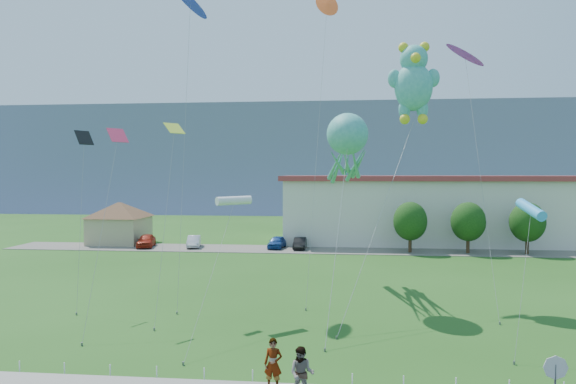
# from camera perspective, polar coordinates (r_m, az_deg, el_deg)

# --- Properties ---
(ground) EXTENTS (160.00, 160.00, 0.00)m
(ground) POSITION_cam_1_polar(r_m,az_deg,el_deg) (23.21, -0.80, -19.24)
(ground) COLOR #1F4D15
(ground) RESTS_ON ground
(parking_strip) EXTENTS (70.00, 6.00, 0.06)m
(parking_strip) POSITION_cam_1_polar(r_m,az_deg,el_deg) (57.16, 3.21, -6.43)
(parking_strip) COLOR #59544C
(parking_strip) RESTS_ON ground
(hill_ridge) EXTENTS (160.00, 50.00, 25.00)m
(hill_ridge) POSITION_cam_1_polar(r_m,az_deg,el_deg) (141.57, 4.73, 3.65)
(hill_ridge) COLOR slate
(hill_ridge) RESTS_ON ground
(pavilion) EXTENTS (9.20, 9.20, 5.00)m
(pavilion) POSITION_cam_1_polar(r_m,az_deg,el_deg) (65.33, -18.22, -2.83)
(pavilion) COLOR tan
(pavilion) RESTS_ON ground
(warehouse) EXTENTS (61.00, 15.00, 8.20)m
(warehouse) POSITION_cam_1_polar(r_m,az_deg,el_deg) (69.72, 25.45, -1.71)
(warehouse) COLOR beige
(warehouse) RESTS_ON ground
(stop_sign) EXTENTS (0.80, 0.07, 2.50)m
(stop_sign) POSITION_cam_1_polar(r_m,az_deg,el_deg) (19.78, 27.57, -17.53)
(stop_sign) COLOR slate
(stop_sign) RESTS_ON ground
(rope_fence) EXTENTS (26.05, 0.05, 0.50)m
(rope_fence) POSITION_cam_1_polar(r_m,az_deg,el_deg) (21.91, -1.21, -19.85)
(rope_fence) COLOR white
(rope_fence) RESTS_ON ground
(tree_near) EXTENTS (3.60, 3.60, 5.47)m
(tree_near) POSITION_cam_1_polar(r_m,az_deg,el_deg) (56.23, 13.42, -3.18)
(tree_near) COLOR #3F2B19
(tree_near) RESTS_ON ground
(tree_mid) EXTENTS (3.60, 3.60, 5.47)m
(tree_mid) POSITION_cam_1_polar(r_m,az_deg,el_deg) (57.34, 19.38, -3.13)
(tree_mid) COLOR #3F2B19
(tree_mid) RESTS_ON ground
(tree_far) EXTENTS (3.60, 3.60, 5.47)m
(tree_far) POSITION_cam_1_polar(r_m,az_deg,el_deg) (59.04, 25.06, -3.06)
(tree_far) COLOR #3F2B19
(tree_far) RESTS_ON ground
(pedestrian_left) EXTENTS (0.76, 0.54, 1.96)m
(pedestrian_left) POSITION_cam_1_polar(r_m,az_deg,el_deg) (20.87, -1.66, -18.55)
(pedestrian_left) COLOR gray
(pedestrian_left) RESTS_ON sidewalk
(pedestrian_right) EXTENTS (1.05, 0.86, 1.97)m
(pedestrian_right) POSITION_cam_1_polar(r_m,az_deg,el_deg) (19.96, 1.55, -19.53)
(pedestrian_right) COLOR gray
(pedestrian_right) RESTS_ON sidewalk
(parked_car_red) EXTENTS (2.56, 4.59, 1.48)m
(parked_car_red) POSITION_cam_1_polar(r_m,az_deg,el_deg) (61.17, -15.48, -5.22)
(parked_car_red) COLOR #AB2815
(parked_car_red) RESTS_ON parking_strip
(parked_car_silver) EXTENTS (2.15, 4.15, 1.30)m
(parked_car_silver) POSITION_cam_1_polar(r_m,az_deg,el_deg) (59.85, -10.42, -5.42)
(parked_car_silver) COLOR silver
(parked_car_silver) RESTS_ON parking_strip
(parked_car_blue) EXTENTS (2.00, 4.08, 1.34)m
(parked_car_blue) POSITION_cam_1_polar(r_m,az_deg,el_deg) (58.13, -1.24, -5.59)
(parked_car_blue) COLOR navy
(parked_car_blue) RESTS_ON parking_strip
(parked_car_black) EXTENTS (1.35, 3.83, 1.26)m
(parked_car_black) POSITION_cam_1_polar(r_m,az_deg,el_deg) (57.56, 1.34, -5.70)
(parked_car_black) COLOR black
(parked_car_black) RESTS_ON parking_strip
(octopus_kite) EXTENTS (2.73, 16.98, 12.40)m
(octopus_kite) POSITION_cam_1_polar(r_m,az_deg,el_deg) (35.37, 6.58, 4.98)
(octopus_kite) COLOR teal
(octopus_kite) RESTS_ON ground
(teddy_bear_kite) EXTENTS (7.09, 11.93, 17.60)m
(teddy_bear_kite) POSITION_cam_1_polar(r_m,az_deg,el_deg) (37.61, 13.79, 11.90)
(teddy_bear_kite) COLOR teal
(teddy_bear_kite) RESTS_ON ground
(small_kite_black) EXTENTS (1.82, 4.09, 11.23)m
(small_kite_black) POSITION_cam_1_polar(r_m,az_deg,el_deg) (36.00, -21.78, 3.81)
(small_kite_black) COLOR black
(small_kite_black) RESTS_ON ground
(small_kite_pink) EXTENTS (1.43, 6.68, 11.17)m
(small_kite_pink) POSITION_cam_1_polar(r_m,az_deg,el_deg) (31.86, -18.75, 3.91)
(small_kite_pink) COLOR #EE355C
(small_kite_pink) RESTS_ON ground
(small_kite_purple) EXTENTS (1.80, 11.03, 18.00)m
(small_kite_purple) POSITION_cam_1_polar(r_m,az_deg,el_deg) (41.36, 19.15, 13.69)
(small_kite_purple) COLOR #AD34D3
(small_kite_purple) RESTS_ON ground
(small_kite_cyan) EXTENTS (1.73, 3.51, 7.15)m
(small_kite_cyan) POSITION_cam_1_polar(r_m,az_deg,el_deg) (27.16, 25.36, -1.86)
(small_kite_cyan) COLOR #339FE6
(small_kite_cyan) RESTS_ON ground
(small_kite_white) EXTENTS (0.91, 9.26, 7.28)m
(small_kite_white) POSITION_cam_1_polar(r_m,az_deg,el_deg) (30.37, -6.07, -1.06)
(small_kite_white) COLOR white
(small_kite_white) RESTS_ON ground
(small_kite_orange) EXTENTS (1.96, 10.48, 22.53)m
(small_kite_orange) POSITION_cam_1_polar(r_m,az_deg,el_deg) (42.69, 4.30, 19.42)
(small_kite_orange) COLOR #D44F17
(small_kite_orange) RESTS_ON ground
(small_kite_blue) EXTENTS (2.11, 7.87, 21.59)m
(small_kite_blue) POSITION_cam_1_polar(r_m,az_deg,el_deg) (39.97, -10.84, 19.31)
(small_kite_blue) COLOR #2830E6
(small_kite_blue) RESTS_ON ground
(small_kite_yellow) EXTENTS (1.29, 5.90, 11.73)m
(small_kite_yellow) POSITION_cam_1_polar(r_m,az_deg,el_deg) (32.70, -12.73, 4.77)
(small_kite_yellow) COLOR #BCDC33
(small_kite_yellow) RESTS_ON ground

